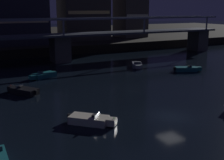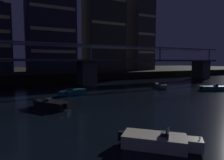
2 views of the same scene
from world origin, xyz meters
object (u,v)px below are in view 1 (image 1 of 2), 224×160
(speedboat_mid_center, at_px, (43,75))
(speedboat_mid_right, at_px, (23,91))
(speedboat_near_center, at_px, (187,69))
(speedboat_near_right, at_px, (91,120))
(river_bridge, at_px, (60,41))
(speedboat_far_right, at_px, (137,65))

(speedboat_mid_center, distance_m, speedboat_mid_right, 9.59)
(speedboat_near_center, bearing_deg, speedboat_near_right, -149.49)
(river_bridge, height_order, speedboat_mid_right, river_bridge)
(speedboat_mid_center, xyz_separation_m, speedboat_far_right, (18.99, 0.51, 0.00))
(river_bridge, relative_size, speedboat_near_center, 17.14)
(river_bridge, xyz_separation_m, speedboat_mid_right, (-12.37, -21.78, -4.02))
(speedboat_mid_center, bearing_deg, speedboat_far_right, 1.52)
(speedboat_far_right, bearing_deg, speedboat_mid_center, -178.48)
(speedboat_near_right, bearing_deg, speedboat_mid_center, 87.11)
(speedboat_far_right, bearing_deg, speedboat_near_center, -50.74)
(speedboat_mid_right, xyz_separation_m, speedboat_far_right, (23.96, 8.70, 0.00))
(river_bridge, relative_size, speedboat_mid_center, 16.88)
(speedboat_near_center, xyz_separation_m, speedboat_far_right, (-6.20, 7.58, 0.00))
(speedboat_mid_center, relative_size, speedboat_mid_right, 1.06)
(river_bridge, bearing_deg, speedboat_near_right, -103.29)
(river_bridge, distance_m, speedboat_near_center, 27.56)
(speedboat_mid_center, bearing_deg, river_bridge, 61.41)
(river_bridge, bearing_deg, speedboat_near_center, -49.28)
(speedboat_mid_right, distance_m, speedboat_far_right, 25.49)
(speedboat_near_center, height_order, speedboat_mid_right, same)
(speedboat_near_center, relative_size, speedboat_mid_center, 0.98)
(river_bridge, xyz_separation_m, speedboat_mid_center, (-7.40, -13.59, -4.02))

